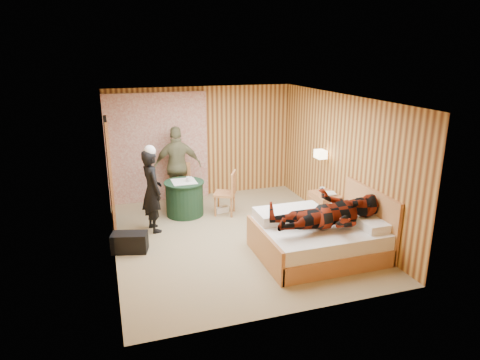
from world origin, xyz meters
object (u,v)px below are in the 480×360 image
object	(u,v)px
round_table	(185,198)
chair_far	(180,181)
man_at_table	(178,166)
nightstand	(324,208)
man_on_bed	(329,204)
bed	(319,237)
woman_standing	(152,191)
wall_lamp	(321,154)
duffel_bag	(130,242)
chair_near	(228,190)

from	to	relation	value
round_table	chair_far	distance (m)	0.67
round_table	man_at_table	xyz separation A→B (m)	(-0.00, 0.68, 0.50)
nightstand	man_on_bed	bearing A→B (deg)	-117.27
bed	nightstand	xyz separation A→B (m)	(0.75, 1.19, 0.00)
round_table	man_on_bed	world-z (taller)	man_on_bed
woman_standing	man_at_table	xyz separation A→B (m)	(0.70, 1.27, 0.08)
wall_lamp	chair_far	size ratio (longest dim) A/B	0.28
man_at_table	round_table	bearing A→B (deg)	95.67
nightstand	woman_standing	size ratio (longest dim) A/B	0.40
duffel_bag	man_at_table	distance (m)	2.49
chair_far	man_at_table	distance (m)	0.33
chair_far	woman_standing	world-z (taller)	woman_standing
duffel_bag	woman_standing	distance (m)	1.12
chair_near	duffel_bag	bearing A→B (deg)	-35.00
chair_near	nightstand	bearing A→B (deg)	85.21
wall_lamp	nightstand	world-z (taller)	wall_lamp
chair_near	duffel_bag	distance (m)	2.39
wall_lamp	woman_standing	size ratio (longest dim) A/B	0.17
duffel_bag	man_on_bed	distance (m)	3.36
wall_lamp	bed	distance (m)	2.00
man_at_table	man_on_bed	size ratio (longest dim) A/B	0.97
round_table	chair_near	size ratio (longest dim) A/B	0.89
chair_far	man_on_bed	xyz separation A→B (m)	(1.76, -3.31, 0.42)
man_at_table	duffel_bag	bearing A→B (deg)	65.35
round_table	chair_far	xyz separation A→B (m)	(0.03, 0.64, 0.18)
round_table	woman_standing	distance (m)	1.01
nightstand	man_at_table	distance (m)	3.23
nightstand	round_table	world-z (taller)	round_table
nightstand	man_at_table	xyz separation A→B (m)	(-2.52, 1.93, 0.55)
wall_lamp	woman_standing	xyz separation A→B (m)	(-3.27, 0.31, -0.52)
nightstand	duffel_bag	xyz separation A→B (m)	(-3.73, -0.13, -0.14)
man_at_table	nightstand	bearing A→B (deg)	148.27
bed	man_at_table	xyz separation A→B (m)	(-1.77, 3.12, 0.56)
nightstand	chair_near	distance (m)	1.95
nightstand	chair_far	xyz separation A→B (m)	(-2.49, 1.89, 0.23)
man_at_table	man_on_bed	bearing A→B (deg)	123.88
chair_near	woman_standing	world-z (taller)	woman_standing
chair_far	man_on_bed	bearing A→B (deg)	-38.64
chair_far	chair_near	distance (m)	1.22
chair_far	round_table	bearing A→B (deg)	-69.57
woman_standing	man_at_table	world-z (taller)	man_at_table
bed	nightstand	distance (m)	1.41
nightstand	man_on_bed	xyz separation A→B (m)	(-0.73, -1.42, 0.65)
bed	woman_standing	size ratio (longest dim) A/B	1.27
bed	nightstand	size ratio (longest dim) A/B	3.20
wall_lamp	man_at_table	world-z (taller)	man_at_table
bed	duffel_bag	bearing A→B (deg)	160.42
round_table	chair_near	distance (m)	0.91
nightstand	chair_far	distance (m)	3.14
duffel_bag	round_table	bearing A→B (deg)	63.74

